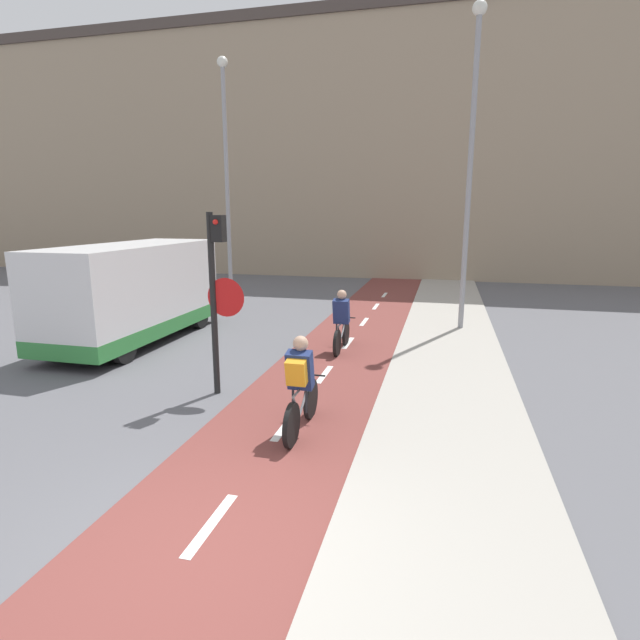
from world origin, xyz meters
TOP-DOWN VIEW (x-y plane):
  - ground_plane at (0.00, 0.00)m, footprint 120.00×120.00m
  - bike_lane at (0.00, 0.01)m, footprint 2.38×60.00m
  - sidewalk_strip at (2.39, 0.00)m, footprint 2.40×60.00m
  - building_row_background at (0.00, 22.96)m, footprint 60.00×5.20m
  - traffic_light_pole at (-1.55, 4.09)m, footprint 0.67×0.25m
  - street_lamp_far at (-5.25, 12.88)m, footprint 0.36×0.36m
  - street_lamp_sidewalk at (2.71, 10.30)m, footprint 0.36×0.36m
  - cyclist_near at (0.28, 2.86)m, footprint 0.46×1.64m
  - cyclist_far at (-0.04, 7.33)m, footprint 0.46×1.61m
  - van at (-5.19, 6.98)m, footprint 1.92×5.31m

SIDE VIEW (x-z plane):
  - ground_plane at x=0.00m, z-range 0.00..0.00m
  - bike_lane at x=0.00m, z-range 0.00..0.02m
  - sidewalk_strip at x=2.39m, z-range 0.00..0.05m
  - cyclist_far at x=-0.04m, z-range -0.06..1.38m
  - cyclist_near at x=0.28m, z-range -0.03..1.43m
  - van at x=-5.19m, z-range -0.02..2.39m
  - traffic_light_pole at x=-1.55m, z-range 0.38..3.55m
  - street_lamp_far at x=-5.25m, z-range 0.80..8.99m
  - street_lamp_sidewalk at x=2.71m, z-range 0.80..8.99m
  - building_row_background at x=0.00m, z-range 0.01..12.42m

